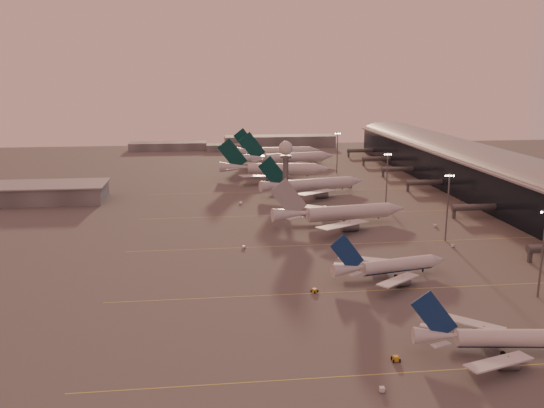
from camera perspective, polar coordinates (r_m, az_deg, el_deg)
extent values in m
plane|color=#4F4C4C|center=(154.60, 5.85, -10.12)|extent=(700.00, 700.00, 0.00)
cube|color=#CFC849|center=(135.10, 22.22, -14.66)|extent=(180.00, 0.25, 0.02)
cube|color=#CFC849|center=(172.04, 15.01, -8.06)|extent=(180.00, 0.25, 0.02)
cube|color=#CFC849|center=(212.12, 10.56, -3.80)|extent=(180.00, 0.25, 0.02)
cube|color=#CFC849|center=(253.85, 7.58, -0.90)|extent=(180.00, 0.25, 0.02)
cube|color=#CFC849|center=(301.32, 5.25, 1.37)|extent=(180.00, 0.25, 0.02)
cube|color=black|center=(289.96, 22.25, 1.80)|extent=(36.00, 360.00, 18.00)
cylinder|color=gray|center=(288.50, 22.40, 3.55)|extent=(10.08, 360.00, 10.08)
cube|color=gray|center=(288.47, 22.40, 3.59)|extent=(40.00, 362.00, 0.80)
cube|color=#585B60|center=(204.92, 24.19, -4.71)|extent=(1.20, 1.20, 4.40)
cylinder|color=#585B60|center=(258.06, 19.64, -0.30)|extent=(22.00, 2.80, 2.80)
cube|color=#585B60|center=(254.32, 17.58, -0.87)|extent=(1.20, 1.20, 4.40)
cylinder|color=#585B60|center=(308.03, 15.09, 2.08)|extent=(22.00, 2.80, 2.80)
cube|color=#585B60|center=(304.90, 13.32, 1.63)|extent=(1.20, 1.20, 4.40)
cylinder|color=#585B60|center=(346.72, 12.54, 3.40)|extent=(22.00, 2.80, 2.80)
cube|color=#585B60|center=(343.94, 10.95, 3.01)|extent=(1.20, 1.20, 4.40)
cylinder|color=#585B60|center=(386.10, 10.51, 4.45)|extent=(22.00, 2.80, 2.80)
cube|color=#585B60|center=(383.61, 9.06, 4.10)|extent=(1.20, 1.20, 4.40)
cylinder|color=#585B60|center=(424.07, 8.92, 5.26)|extent=(22.00, 2.80, 2.80)
cube|color=#585B60|center=(421.81, 7.59, 4.95)|extent=(1.20, 1.20, 4.40)
cube|color=#5B5D62|center=(297.52, -23.84, 0.94)|extent=(80.00, 25.00, 8.00)
cube|color=gray|center=(296.76, -23.91, 1.73)|extent=(82.00, 27.00, 0.60)
cylinder|color=#585B60|center=(265.88, 1.35, 2.27)|extent=(2.60, 2.60, 22.00)
cylinder|color=#585B60|center=(263.97, 1.37, 4.72)|extent=(5.20, 5.20, 1.20)
sphere|color=silver|center=(263.44, 1.37, 5.56)|extent=(6.40, 6.40, 6.40)
cylinder|color=#585B60|center=(262.99, 1.37, 6.36)|extent=(0.16, 0.16, 2.00)
cylinder|color=#585B60|center=(172.14, 25.21, -4.48)|extent=(0.56, 0.56, 25.00)
sphere|color=#FFEABF|center=(168.47, 25.15, -0.74)|extent=(0.56, 0.56, 0.56)
cylinder|color=#585B60|center=(217.64, 16.99, -0.32)|extent=(0.56, 0.56, 25.00)
cube|color=#585B60|center=(215.31, 17.20, 2.79)|extent=(3.60, 0.25, 0.25)
sphere|color=#FFEABF|center=(214.77, 16.83, 2.68)|extent=(0.56, 0.56, 0.56)
sphere|color=#FFEABF|center=(215.17, 17.08, 2.68)|extent=(0.56, 0.56, 0.56)
sphere|color=#FFEABF|center=(215.58, 17.32, 2.69)|extent=(0.56, 0.56, 0.56)
sphere|color=#FFEABF|center=(215.99, 17.56, 2.69)|extent=(0.56, 0.56, 0.56)
cylinder|color=#585B60|center=(266.15, 11.31, 2.36)|extent=(0.56, 0.56, 25.00)
cube|color=#585B60|center=(264.25, 11.42, 4.92)|extent=(3.60, 0.25, 0.25)
sphere|color=#FFEABF|center=(263.84, 11.11, 4.83)|extent=(0.56, 0.56, 0.56)
sphere|color=#FFEABF|center=(264.15, 11.31, 4.83)|extent=(0.56, 0.56, 0.56)
sphere|color=#FFEABF|center=(264.46, 11.52, 4.83)|extent=(0.56, 0.56, 0.56)
sphere|color=#FFEABF|center=(264.78, 11.73, 4.83)|extent=(0.56, 0.56, 0.56)
cylinder|color=#585B60|center=(351.22, 6.48, 5.07)|extent=(0.56, 0.56, 25.00)
cube|color=#585B60|center=(349.78, 6.53, 7.02)|extent=(3.60, 0.25, 0.25)
sphere|color=#FFEABF|center=(349.48, 6.29, 6.95)|extent=(0.56, 0.56, 0.56)
sphere|color=#FFEABF|center=(349.71, 6.45, 6.95)|extent=(0.56, 0.56, 0.56)
sphere|color=#FFEABF|center=(349.94, 6.61, 6.95)|extent=(0.56, 0.56, 0.56)
sphere|color=#FFEABF|center=(350.17, 6.77, 6.95)|extent=(0.56, 0.56, 0.56)
cube|color=#5B5D62|center=(463.00, -10.24, 5.67)|extent=(60.00, 18.00, 6.00)
cube|color=#5B5D62|center=(475.98, 0.76, 6.25)|extent=(90.00, 20.00, 9.00)
cube|color=#5B5D62|center=(452.85, -3.96, 5.62)|extent=(40.00, 15.00, 5.00)
cylinder|color=silver|center=(139.31, 22.37, -12.37)|extent=(22.99, 6.71, 3.86)
cylinder|color=navy|center=(139.67, 22.33, -12.69)|extent=(22.40, 5.58, 2.78)
cone|color=silver|center=(134.08, 15.83, -12.64)|extent=(9.93, 5.04, 3.86)
cube|color=silver|center=(129.73, 21.55, -14.56)|extent=(16.69, 9.36, 1.21)
cylinder|color=slate|center=(133.34, 22.29, -14.70)|extent=(4.67, 3.05, 2.51)
cube|color=slate|center=(132.86, 22.33, -14.28)|extent=(0.33, 0.29, 1.54)
cube|color=silver|center=(145.78, 18.89, -11.21)|extent=(15.59, 12.58, 1.21)
cylinder|color=slate|center=(145.46, 20.17, -12.13)|extent=(4.67, 3.05, 2.51)
cube|color=slate|center=(145.01, 20.21, -11.74)|extent=(0.33, 0.29, 1.54)
cube|color=navy|center=(131.99, 15.75, -10.78)|extent=(10.56, 1.70, 11.51)
cube|color=silver|center=(130.25, 16.35, -13.42)|extent=(4.69, 2.97, 0.25)
cube|color=silver|center=(137.87, 15.36, -11.82)|extent=(4.57, 3.79, 0.25)
cylinder|color=black|center=(141.61, 21.23, -13.00)|extent=(1.17, 0.65, 1.12)
cylinder|color=black|center=(137.89, 21.89, -13.79)|extent=(1.17, 0.65, 1.12)
cylinder|color=silver|center=(178.14, 12.36, -6.07)|extent=(23.67, 8.79, 3.98)
cylinder|color=navy|center=(178.43, 12.34, -6.34)|extent=(22.98, 7.60, 2.86)
cone|color=silver|center=(185.51, 16.06, -5.51)|extent=(5.26, 4.84, 3.98)
cone|color=silver|center=(170.29, 7.55, -6.59)|extent=(10.41, 5.94, 3.98)
cube|color=silver|center=(167.68, 12.38, -7.54)|extent=(15.44, 13.88, 1.25)
cylinder|color=slate|center=(171.57, 12.78, -7.73)|extent=(4.96, 3.48, 2.58)
cube|color=slate|center=(171.19, 12.79, -7.38)|extent=(0.36, 0.32, 1.59)
cube|color=silver|center=(183.64, 9.23, -5.57)|extent=(17.32, 8.39, 1.25)
cylinder|color=slate|center=(183.62, 10.34, -6.22)|extent=(4.96, 3.48, 2.58)
cube|color=slate|center=(183.26, 10.35, -5.89)|extent=(0.36, 0.32, 1.59)
cube|color=navy|center=(168.50, 7.45, -5.04)|extent=(10.75, 2.65, 11.85)
cube|color=silver|center=(166.48, 8.25, -7.04)|extent=(4.60, 4.12, 0.26)
cube|color=silver|center=(174.09, 6.90, -6.10)|extent=(4.80, 2.73, 0.26)
cylinder|color=black|center=(183.61, 14.70, -6.51)|extent=(0.52, 0.52, 1.05)
cylinder|color=black|center=(179.94, 11.42, -6.73)|extent=(1.24, 0.75, 1.15)
cylinder|color=black|center=(176.24, 12.17, -7.19)|extent=(1.24, 0.75, 1.15)
cylinder|color=silver|center=(235.54, 7.62, -1.04)|extent=(35.52, 10.78, 5.48)
cylinder|color=silver|center=(235.84, 7.61, -1.34)|extent=(34.59, 9.15, 3.95)
cone|color=silver|center=(244.38, 12.14, -0.71)|extent=(7.55, 6.46, 5.48)
cone|color=silver|center=(226.92, 1.83, -1.30)|extent=(15.38, 7.67, 5.48)
cube|color=silver|center=(219.54, 7.05, -2.33)|extent=(23.67, 19.76, 1.63)
cylinder|color=slate|center=(224.80, 7.70, -2.57)|extent=(7.26, 4.56, 3.56)
cube|color=slate|center=(224.46, 7.71, -2.26)|extent=(0.30, 0.26, 2.19)
cube|color=silver|center=(245.84, 4.45, -0.60)|extent=(25.70, 13.80, 1.63)
cylinder|color=slate|center=(244.71, 5.65, -1.23)|extent=(7.26, 4.56, 3.56)
cube|color=slate|center=(244.40, 5.66, -0.94)|extent=(0.30, 0.26, 2.19)
cube|color=#97999E|center=(225.19, 1.66, 0.29)|extent=(15.07, 2.63, 16.27)
cube|color=silver|center=(220.53, 2.29, -1.69)|extent=(7.03, 5.97, 0.22)
cube|color=silver|center=(233.09, 1.26, -0.87)|extent=(7.24, 4.44, 0.22)
cylinder|color=black|center=(241.81, 10.51, -1.60)|extent=(0.44, 0.44, 0.88)
cylinder|color=black|center=(237.02, 6.78, -1.76)|extent=(1.03, 0.59, 0.97)
cylinder|color=black|center=(233.55, 7.15, -1.99)|extent=(1.03, 0.59, 0.97)
cylinder|color=silver|center=(292.40, 4.72, 1.80)|extent=(34.77, 13.33, 5.55)
cylinder|color=silver|center=(292.64, 4.72, 1.56)|extent=(33.75, 11.66, 4.00)
cone|color=silver|center=(301.47, 8.27, 2.05)|extent=(7.76, 6.94, 5.55)
cone|color=silver|center=(283.04, 0.22, 1.62)|extent=(15.33, 8.73, 5.55)
cube|color=silver|center=(276.24, 4.37, 0.94)|extent=(22.59, 20.85, 1.64)
cylinder|color=slate|center=(281.48, 4.86, 0.69)|extent=(7.31, 5.05, 3.61)
cube|color=slate|center=(281.21, 4.86, 0.95)|extent=(0.33, 0.30, 2.22)
cube|color=silver|center=(302.28, 2.11, 2.02)|extent=(25.64, 11.94, 1.64)
cylinder|color=slate|center=(301.23, 3.09, 1.53)|extent=(7.31, 5.05, 3.61)
cube|color=slate|center=(300.97, 3.09, 1.77)|extent=(0.33, 0.30, 2.22)
cube|color=#073533|center=(281.56, 0.09, 2.93)|extent=(14.94, 3.84, 16.43)
cube|color=silver|center=(276.82, 0.66, 1.39)|extent=(6.74, 6.15, 0.24)
cube|color=silver|center=(289.07, -0.28, 1.89)|extent=(7.05, 3.90, 0.24)
cylinder|color=black|center=(298.72, 6.99, 1.32)|extent=(0.48, 0.48, 0.96)
cylinder|color=black|center=(293.82, 4.04, 1.19)|extent=(1.13, 0.71, 1.05)
cylinder|color=black|center=(290.07, 4.38, 1.03)|extent=(1.13, 0.71, 1.05)
cylinder|color=silver|center=(332.80, 0.97, 3.31)|extent=(39.45, 11.67, 6.28)
cylinder|color=silver|center=(333.04, 0.97, 3.07)|extent=(38.43, 9.82, 4.52)
cone|color=silver|center=(333.51, 4.97, 3.28)|extent=(8.34, 7.27, 6.28)
cone|color=silver|center=(333.94, -3.79, 3.45)|extent=(17.05, 8.50, 6.28)
cube|color=silver|center=(317.05, -0.78, 2.62)|extent=(28.82, 15.81, 1.86)
cylinder|color=slate|center=(321.20, 0.09, 2.29)|extent=(8.04, 5.10, 4.08)
cube|color=slate|center=(320.93, 0.09, 2.55)|extent=(0.36, 0.31, 2.51)
cube|color=silver|center=(349.31, -0.59, 3.59)|extent=(26.72, 21.94, 1.86)
cylinder|color=slate|center=(345.81, 0.18, 3.06)|extent=(8.04, 5.10, 4.08)
cube|color=slate|center=(345.56, 0.18, 3.30)|extent=(0.36, 0.31, 2.51)
cube|color=#073533|center=(332.85, -3.95, 4.72)|extent=(17.17, 2.79, 18.59)
cube|color=silver|center=(326.54, -3.95, 3.26)|extent=(8.04, 5.01, 0.27)
cube|color=silver|center=(341.35, -3.72, 3.69)|extent=(7.83, 6.56, 0.27)
cylinder|color=black|center=(333.74, 3.51, 2.63)|extent=(0.54, 0.54, 1.08)
cylinder|color=black|center=(335.85, 0.43, 2.73)|extent=(1.26, 0.70, 1.19)
cylinder|color=black|center=(331.16, 0.42, 2.58)|extent=(1.26, 0.70, 1.19)
cylinder|color=silver|center=(376.17, 2.23, 4.44)|extent=(39.84, 14.79, 6.36)
cylinder|color=silver|center=(376.39, 2.23, 4.22)|extent=(38.68, 12.89, 4.58)
cone|color=silver|center=(385.37, 5.50, 4.59)|extent=(8.83, 7.87, 6.36)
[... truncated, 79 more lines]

